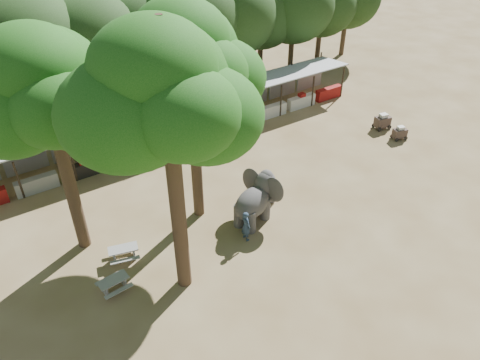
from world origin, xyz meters
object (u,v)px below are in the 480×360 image
elephant (257,198)px  handler (246,226)px  cart_back (383,121)px  yard_tree_left (41,92)px  yard_tree_back (185,61)px  picnic_table_far (124,252)px  cart_front (400,133)px  yard_tree_center (161,96)px  picnic_table_near (114,283)px

elephant → handler: elephant is taller
cart_back → yard_tree_left: bearing=-169.6°
yard_tree_left → yard_tree_back: bearing=-9.5°
yard_tree_left → picnic_table_far: (1.40, -2.28, -7.75)m
yard_tree_left → elephant: 11.42m
cart_front → picnic_table_far: bearing=-162.6°
handler → cart_front: (14.35, 2.59, -0.38)m
handler → cart_front: bearing=-79.6°
yard_tree_center → picnic_table_near: bearing=157.9°
cart_front → picnic_table_near: bearing=-158.3°
yard_tree_center → cart_back: (18.58, 4.98, -8.65)m
yard_tree_center → picnic_table_far: size_ratio=7.27×
elephant → picnic_table_near: 8.28m
yard_tree_back → elephant: 7.98m
yard_tree_left → yard_tree_center: size_ratio=0.92×
elephant → handler: size_ratio=2.04×
yard_tree_back → handler: yard_tree_back is taller
picnic_table_far → cart_front: 20.05m
yard_tree_center → handler: (4.10, 0.70, -8.35)m
yard_tree_left → elephant: (8.50, -3.23, -6.90)m
picnic_table_far → yard_tree_center: bearing=-45.1°
yard_tree_back → handler: bearing=-71.6°
yard_tree_left → yard_tree_center: yard_tree_center is taller
elephant → handler: 1.82m
yard_tree_back → cart_front: bearing=-2.7°
elephant → yard_tree_center: bearing=177.6°
yard_tree_center → elephant: 9.80m
yard_tree_center → cart_front: bearing=10.1°
yard_tree_left → yard_tree_center: (3.00, -5.00, 1.01)m
yard_tree_left → cart_back: 22.90m
picnic_table_near → cart_back: (21.29, 3.88, 0.12)m
picnic_table_far → cart_back: cart_back is taller
picnic_table_near → yard_tree_left: bearing=89.0°
handler → yard_tree_back: bearing=18.5°
yard_tree_left → handler: size_ratio=6.45×
yard_tree_center → picnic_table_far: yard_tree_center is taller
cart_front → cart_back: (0.14, 1.69, 0.08)m
cart_front → cart_back: bearing=101.1°
yard_tree_left → cart_front: yard_tree_left is taller
yard_tree_back → yard_tree_left: bearing=170.5°
yard_tree_left → cart_back: yard_tree_left is taller
elephant → cart_front: 13.06m
yard_tree_center → cart_front: 20.67m
yard_tree_back → picnic_table_near: bearing=-153.1°
picnic_table_far → cart_back: bearing=20.9°
yard_tree_center → handler: bearing=9.7°
yard_tree_back → picnic_table_near: yard_tree_back is taller
yard_tree_left → cart_back: (21.58, -0.02, -7.64)m
handler → elephant: bearing=-52.5°
yard_tree_center → picnic_table_near: yard_tree_center is taller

